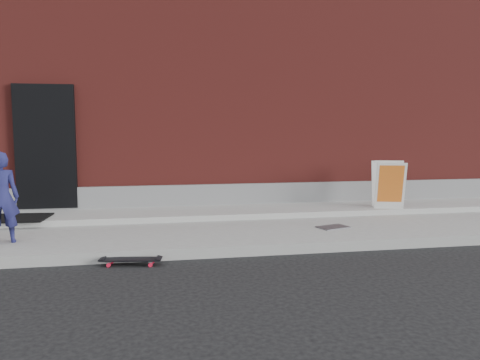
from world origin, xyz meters
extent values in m
plane|color=black|center=(0.00, 0.00, 0.00)|extent=(80.00, 80.00, 0.00)
cube|color=gray|center=(0.00, 1.50, 0.07)|extent=(20.00, 3.00, 0.15)
cube|color=gray|center=(0.00, 2.40, 0.20)|extent=(20.00, 1.20, 0.10)
cube|color=maroon|center=(0.00, 7.00, 2.50)|extent=(20.00, 8.00, 5.00)
cube|color=slate|center=(0.00, 2.97, 0.45)|extent=(20.00, 0.10, 0.40)
cube|color=black|center=(-2.60, 2.96, 1.40)|extent=(1.05, 0.12, 2.25)
imported|color=#1B1C4B|center=(-2.74, 0.79, 0.78)|extent=(0.51, 0.39, 1.27)
cylinder|color=red|center=(-0.71, -0.08, 0.03)|extent=(0.06, 0.04, 0.05)
cylinder|color=red|center=(-0.74, -0.24, 0.03)|extent=(0.06, 0.04, 0.05)
cylinder|color=red|center=(-1.22, 0.00, 0.03)|extent=(0.06, 0.04, 0.05)
cylinder|color=red|center=(-1.25, -0.16, 0.03)|extent=(0.06, 0.04, 0.05)
cube|color=#A3A4A8|center=(-0.73, -0.16, 0.06)|extent=(0.07, 0.17, 0.02)
cube|color=#A3A4A8|center=(-1.24, -0.08, 0.06)|extent=(0.07, 0.17, 0.02)
cube|color=black|center=(-0.98, -0.12, 0.08)|extent=(0.77, 0.31, 0.02)
cube|color=silver|center=(3.58, 1.81, 0.68)|extent=(0.58, 0.38, 0.87)
cube|color=silver|center=(3.69, 2.19, 0.68)|extent=(0.58, 0.38, 0.87)
cube|color=yellow|center=(3.58, 1.79, 0.64)|extent=(0.48, 0.30, 0.69)
cube|color=silver|center=(3.64, 2.00, 1.12)|extent=(0.52, 0.19, 0.04)
cube|color=black|center=(-2.90, 2.08, 0.26)|extent=(1.02, 0.85, 0.03)
cube|color=#545459|center=(2.13, 0.92, 0.16)|extent=(0.56, 0.45, 0.01)
camera|label=1|loc=(-0.67, -6.04, 1.70)|focal=35.00mm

